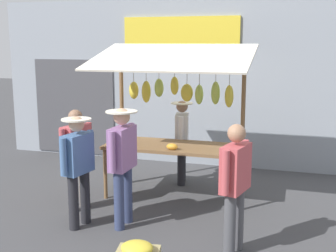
# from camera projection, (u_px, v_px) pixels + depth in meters

# --- Properties ---
(ground_plane) EXTENTS (40.00, 40.00, 0.00)m
(ground_plane) POSITION_uv_depth(u_px,v_px,m) (173.00, 197.00, 7.35)
(ground_plane) COLOR #424244
(street_backdrop) EXTENTS (9.00, 0.30, 3.40)m
(street_backdrop) POSITION_uv_depth(u_px,v_px,m) (200.00, 83.00, 9.12)
(street_backdrop) COLOR #8C939E
(street_backdrop) RESTS_ON ground
(market_stall) EXTENTS (2.50, 1.46, 2.50)m
(market_stall) POSITION_uv_depth(u_px,v_px,m) (174.00, 103.00, 7.12)
(market_stall) COLOR brown
(market_stall) RESTS_ON ground
(vendor_with_sunhat) EXTENTS (0.39, 0.65, 1.51)m
(vendor_with_sunhat) POSITION_uv_depth(u_px,v_px,m) (182.00, 136.00, 7.91)
(vendor_with_sunhat) COLOR #232328
(vendor_with_sunhat) RESTS_ON ground
(shopper_with_ponytail) EXTENTS (0.43, 0.71, 1.66)m
(shopper_with_ponytail) POSITION_uv_depth(u_px,v_px,m) (122.00, 157.00, 6.02)
(shopper_with_ponytail) COLOR navy
(shopper_with_ponytail) RESTS_ON ground
(shopper_in_striped_shirt) EXTENTS (0.33, 0.67, 1.60)m
(shopper_in_striped_shirt) POSITION_uv_depth(u_px,v_px,m) (235.00, 180.00, 5.23)
(shopper_in_striped_shirt) COLOR #4C4C51
(shopper_in_striped_shirt) RESTS_ON ground
(shopper_in_grey_tee) EXTENTS (0.40, 0.66, 1.55)m
(shopper_in_grey_tee) POSITION_uv_depth(u_px,v_px,m) (78.00, 163.00, 6.02)
(shopper_in_grey_tee) COLOR #232328
(shopper_in_grey_tee) RESTS_ON ground
(shopper_with_shopping_bag) EXTENTS (0.32, 0.65, 1.54)m
(shopper_with_shopping_bag) POSITION_uv_depth(u_px,v_px,m) (77.00, 153.00, 6.66)
(shopper_with_shopping_bag) COLOR #726656
(shopper_with_shopping_bag) RESTS_ON ground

